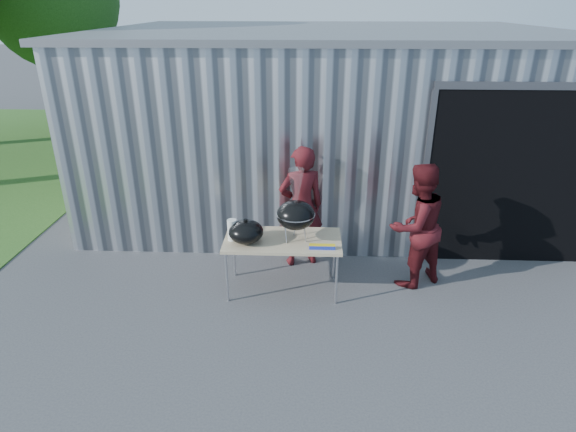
{
  "coord_description": "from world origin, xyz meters",
  "views": [
    {
      "loc": [
        0.42,
        -4.76,
        3.54
      ],
      "look_at": [
        0.18,
        0.8,
        1.05
      ],
      "focal_mm": 30.0,
      "sensor_mm": 36.0,
      "label": 1
    }
  ],
  "objects_px": {
    "person_cook": "(301,207)",
    "person_bystander": "(416,226)",
    "folding_table": "(283,242)",
    "kettle_grill": "(296,210)"
  },
  "relations": [
    {
      "from": "kettle_grill",
      "to": "person_cook",
      "type": "height_order",
      "value": "person_cook"
    },
    {
      "from": "kettle_grill",
      "to": "person_cook",
      "type": "xyz_separation_m",
      "value": [
        0.06,
        0.76,
        -0.28
      ]
    },
    {
      "from": "folding_table",
      "to": "person_bystander",
      "type": "distance_m",
      "value": 1.77
    },
    {
      "from": "kettle_grill",
      "to": "person_bystander",
      "type": "xyz_separation_m",
      "value": [
        1.58,
        0.28,
        -0.31
      ]
    },
    {
      "from": "folding_table",
      "to": "person_cook",
      "type": "relative_size",
      "value": 0.85
    },
    {
      "from": "person_cook",
      "to": "person_bystander",
      "type": "distance_m",
      "value": 1.6
    },
    {
      "from": "kettle_grill",
      "to": "person_bystander",
      "type": "height_order",
      "value": "person_bystander"
    },
    {
      "from": "folding_table",
      "to": "person_bystander",
      "type": "relative_size",
      "value": 0.88
    },
    {
      "from": "kettle_grill",
      "to": "person_bystander",
      "type": "distance_m",
      "value": 1.63
    },
    {
      "from": "folding_table",
      "to": "person_bystander",
      "type": "height_order",
      "value": "person_bystander"
    }
  ]
}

